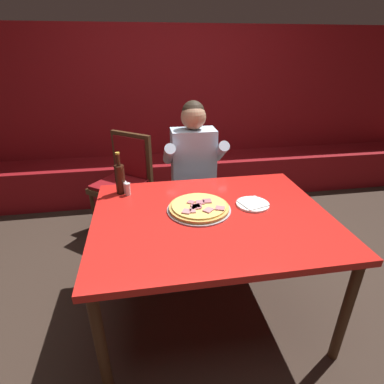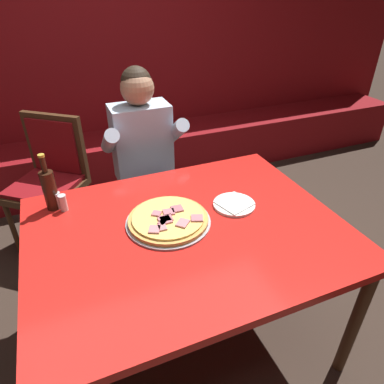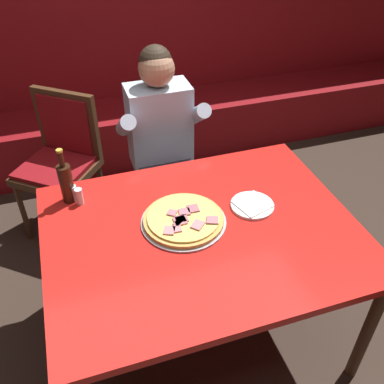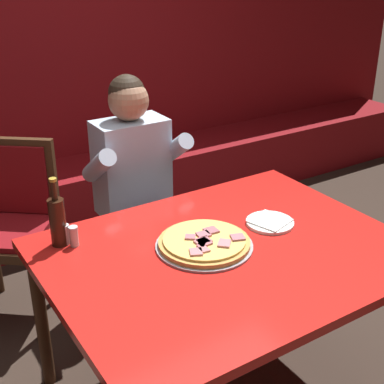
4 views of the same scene
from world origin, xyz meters
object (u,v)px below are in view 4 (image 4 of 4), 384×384
(main_dining_table, at_px, (227,264))
(pizza, at_px, (204,243))
(beer_bottle, at_px, (57,220))
(shaker_red_pepper_flakes, at_px, (74,237))
(shaker_black_pepper, at_px, (65,235))
(diner_seated_blue_shirt, at_px, (140,185))
(dining_chair_side_aisle, at_px, (11,216))
(plate_white_paper, at_px, (270,222))

(main_dining_table, bearing_deg, pizza, 134.22)
(main_dining_table, relative_size, pizza, 3.58)
(beer_bottle, relative_size, shaker_red_pepper_flakes, 3.40)
(shaker_red_pepper_flakes, bearing_deg, shaker_black_pepper, 125.22)
(beer_bottle, xyz_separation_m, diner_seated_blue_shirt, (0.60, 0.45, -0.16))
(main_dining_table, xyz_separation_m, pizza, (-0.07, 0.07, 0.09))
(beer_bottle, xyz_separation_m, shaker_red_pepper_flakes, (0.05, -0.04, -0.07))
(shaker_black_pepper, bearing_deg, dining_chair_side_aisle, 93.20)
(beer_bottle, relative_size, shaker_black_pepper, 3.40)
(pizza, relative_size, diner_seated_blue_shirt, 0.31)
(main_dining_table, height_order, plate_white_paper, plate_white_paper)
(main_dining_table, relative_size, beer_bottle, 4.85)
(main_dining_table, xyz_separation_m, shaker_black_pepper, (-0.53, 0.39, 0.11))
(plate_white_paper, xyz_separation_m, shaker_black_pepper, (-0.81, 0.32, 0.03))
(diner_seated_blue_shirt, bearing_deg, plate_white_paper, -73.14)
(shaker_black_pepper, height_order, diner_seated_blue_shirt, diner_seated_blue_shirt)
(plate_white_paper, relative_size, dining_chair_side_aisle, 0.22)
(plate_white_paper, xyz_separation_m, dining_chair_side_aisle, (-0.85, 1.07, -0.19))
(main_dining_table, relative_size, shaker_black_pepper, 16.47)
(main_dining_table, height_order, dining_chair_side_aisle, dining_chair_side_aisle)
(main_dining_table, xyz_separation_m, diner_seated_blue_shirt, (0.05, 0.86, 0.02))
(plate_white_paper, bearing_deg, main_dining_table, -164.83)
(main_dining_table, relative_size, dining_chair_side_aisle, 1.48)
(pizza, bearing_deg, diner_seated_blue_shirt, 81.79)
(plate_white_paper, distance_m, shaker_red_pepper_flakes, 0.84)
(beer_bottle, bearing_deg, shaker_red_pepper_flakes, -43.00)
(main_dining_table, bearing_deg, diner_seated_blue_shirt, 86.85)
(pizza, bearing_deg, main_dining_table, -45.78)
(shaker_black_pepper, relative_size, shaker_red_pepper_flakes, 1.00)
(shaker_red_pepper_flakes, height_order, dining_chair_side_aisle, dining_chair_side_aisle)
(beer_bottle, relative_size, dining_chair_side_aisle, 0.31)
(shaker_black_pepper, bearing_deg, diner_seated_blue_shirt, 38.83)
(beer_bottle, height_order, dining_chair_side_aisle, beer_bottle)
(main_dining_table, relative_size, shaker_red_pepper_flakes, 16.47)
(plate_white_paper, relative_size, diner_seated_blue_shirt, 0.16)
(pizza, relative_size, shaker_red_pepper_flakes, 4.60)
(dining_chair_side_aisle, bearing_deg, plate_white_paper, -51.30)
(diner_seated_blue_shirt, bearing_deg, shaker_red_pepper_flakes, -138.01)
(pizza, height_order, shaker_black_pepper, shaker_black_pepper)
(main_dining_table, bearing_deg, plate_white_paper, 15.17)
(plate_white_paper, distance_m, shaker_black_pepper, 0.87)
(beer_bottle, bearing_deg, shaker_black_pepper, -22.63)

